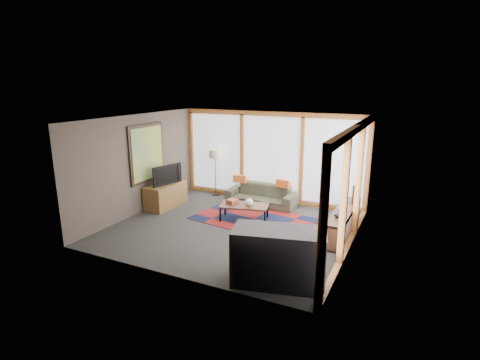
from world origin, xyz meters
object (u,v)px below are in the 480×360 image
at_px(tv_console, 166,195).
at_px(bar_counter, 279,257).
at_px(television, 165,174).
at_px(floor_lamp, 215,173).
at_px(coffee_table, 244,212).
at_px(bookshelf, 343,222).
at_px(sofa, 262,195).

relative_size(tv_console, bar_counter, 0.84).
bearing_deg(bar_counter, television, 135.19).
distance_m(tv_console, bar_counter, 4.98).
bearing_deg(television, floor_lamp, -8.52).
bearing_deg(bar_counter, coffee_table, 111.99).
bearing_deg(tv_console, floor_lamp, 65.77).
distance_m(bookshelf, television, 4.87).
xyz_separation_m(bookshelf, television, (-4.83, -0.18, 0.66)).
distance_m(coffee_table, television, 2.51).
distance_m(coffee_table, bookshelf, 2.43).
relative_size(coffee_table, bar_counter, 0.76).
bearing_deg(floor_lamp, television, -113.10).
bearing_deg(television, bar_counter, -106.22).
bearing_deg(coffee_table, sofa, 93.30).
height_order(sofa, television, television).
xyz_separation_m(coffee_table, bar_counter, (1.84, -2.54, 0.30)).
distance_m(floor_lamp, bookshelf, 4.40).
bearing_deg(sofa, bookshelf, -24.03).
bearing_deg(bookshelf, sofa, 155.49).
height_order(coffee_table, television, television).
bearing_deg(coffee_table, television, -179.87).
bearing_deg(bar_counter, tv_console, 135.14).
height_order(sofa, bar_counter, bar_counter).
relative_size(sofa, bar_counter, 1.26).
distance_m(coffee_table, tv_console, 2.43).
height_order(sofa, coffee_table, sofa).
bearing_deg(floor_lamp, bar_counter, -49.15).
xyz_separation_m(coffee_table, tv_console, (-2.43, 0.02, 0.13)).
distance_m(floor_lamp, bar_counter, 5.46).
distance_m(sofa, tv_console, 2.69).
bearing_deg(bar_counter, floor_lamp, 116.83).
xyz_separation_m(sofa, bar_counter, (1.92, -3.85, 0.21)).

